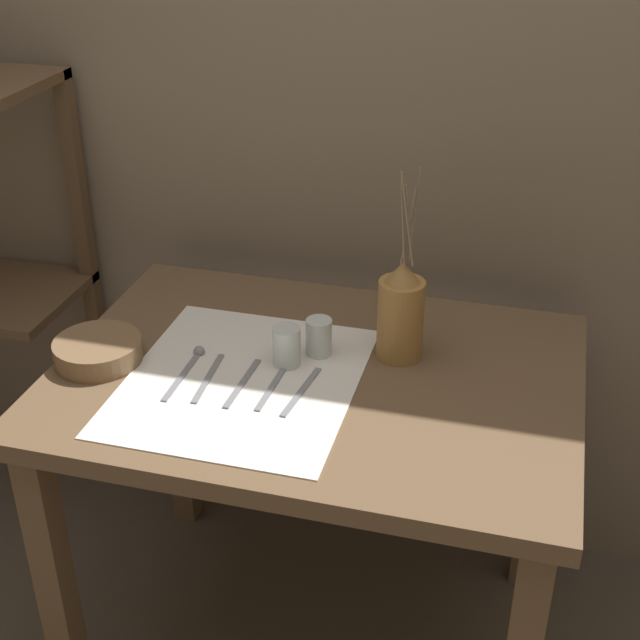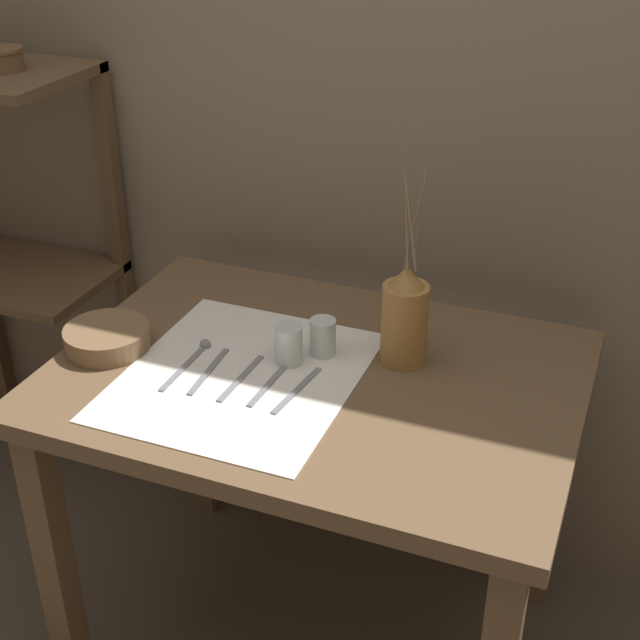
{
  "view_description": "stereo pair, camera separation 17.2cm",
  "coord_description": "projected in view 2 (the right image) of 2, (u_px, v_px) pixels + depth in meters",
  "views": [
    {
      "loc": [
        0.4,
        -1.45,
        1.71
      ],
      "look_at": [
        0.01,
        0.0,
        0.87
      ],
      "focal_mm": 50.0,
      "sensor_mm": 36.0,
      "label": 1
    },
    {
      "loc": [
        0.56,
        -1.4,
        1.71
      ],
      "look_at": [
        0.01,
        0.0,
        0.87
      ],
      "focal_mm": 50.0,
      "sensor_mm": 36.0,
      "label": 2
    }
  ],
  "objects": [
    {
      "name": "ground_plane",
      "position": [
        317.0,
        633.0,
        2.15
      ],
      "size": [
        12.0,
        12.0,
        0.0
      ],
      "primitive_type": "plane",
      "color": "brown"
    },
    {
      "name": "stone_wall_back",
      "position": [
        398.0,
        87.0,
        1.96
      ],
      "size": [
        7.0,
        0.06,
        2.4
      ],
      "color": "#7A6B56",
      "rests_on": "ground_plane"
    },
    {
      "name": "wooden_table",
      "position": [
        316.0,
        417.0,
        1.84
      ],
      "size": [
        1.05,
        0.76,
        0.75
      ],
      "color": "brown",
      "rests_on": "ground_plane"
    },
    {
      "name": "wooden_shelf_unit",
      "position": [
        9.0,
        205.0,
        2.3
      ],
      "size": [
        0.53,
        0.34,
        1.21
      ],
      "color": "brown",
      "rests_on": "ground_plane"
    },
    {
      "name": "linen_cloth",
      "position": [
        242.0,
        375.0,
        1.77
      ],
      "size": [
        0.45,
        0.52,
        0.0
      ],
      "color": "white",
      "rests_on": "wooden_table"
    },
    {
      "name": "pitcher_with_flowers",
      "position": [
        405.0,
        318.0,
        1.77
      ],
      "size": [
        0.09,
        0.09,
        0.4
      ],
      "color": "olive",
      "rests_on": "wooden_table"
    },
    {
      "name": "wooden_bowl",
      "position": [
        107.0,
        338.0,
        1.85
      ],
      "size": [
        0.18,
        0.18,
        0.05
      ],
      "color": "brown",
      "rests_on": "wooden_table"
    },
    {
      "name": "glass_tumbler_near",
      "position": [
        289.0,
        344.0,
        1.79
      ],
      "size": [
        0.06,
        0.06,
        0.08
      ],
      "color": "silver",
      "rests_on": "wooden_table"
    },
    {
      "name": "glass_tumbler_far",
      "position": [
        323.0,
        337.0,
        1.82
      ],
      "size": [
        0.05,
        0.05,
        0.08
      ],
      "color": "silver",
      "rests_on": "wooden_table"
    },
    {
      "name": "spoon_outer",
      "position": [
        196.0,
        354.0,
        1.83
      ],
      "size": [
        0.02,
        0.19,
        0.02
      ],
      "color": "gray",
      "rests_on": "wooden_table"
    },
    {
      "name": "fork_inner",
      "position": [
        209.0,
        371.0,
        1.77
      ],
      "size": [
        0.02,
        0.18,
        0.0
      ],
      "color": "gray",
      "rests_on": "wooden_table"
    },
    {
      "name": "knife_center",
      "position": [
        241.0,
        378.0,
        1.75
      ],
      "size": [
        0.02,
        0.18,
        0.0
      ],
      "color": "gray",
      "rests_on": "wooden_table"
    },
    {
      "name": "spoon_inner",
      "position": [
        282.0,
        368.0,
        1.78
      ],
      "size": [
        0.02,
        0.19,
        0.02
      ],
      "color": "gray",
      "rests_on": "wooden_table"
    },
    {
      "name": "fork_outer",
      "position": [
        297.0,
        390.0,
        1.71
      ],
      "size": [
        0.03,
        0.18,
        0.0
      ],
      "color": "gray",
      "rests_on": "wooden_table"
    },
    {
      "name": "metal_pot_small",
      "position": [
        1.0,
        58.0,
        2.05
      ],
      "size": [
        0.1,
        0.1,
        0.05
      ],
      "color": "brown",
      "rests_on": "wooden_shelf_unit"
    }
  ]
}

